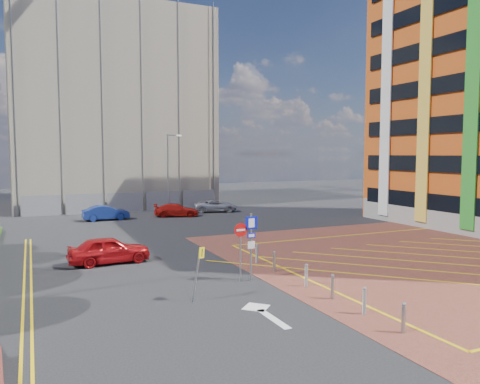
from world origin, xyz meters
TOP-DOWN VIEW (x-y plane):
  - ground at (0.00, 0.00)m, footprint 140.00×140.00m
  - forecourt at (14.00, 0.00)m, footprint 26.00×26.00m
  - lamp_back at (4.08, 28.00)m, footprint 1.53×0.16m
  - sign_cluster at (0.30, 0.98)m, footprint 1.17×0.12m
  - warning_sign at (-2.82, -1.01)m, footprint 0.63×0.39m
  - bollard_row at (2.30, -1.67)m, footprint 0.14×11.14m
  - construction_building at (0.00, 40.00)m, footprint 21.20×19.20m
  - construction_fence at (1.00, 30.00)m, footprint 21.60×0.06m
  - car_red_left at (-5.07, 7.33)m, footprint 4.45×2.00m
  - car_blue_back at (-2.76, 24.52)m, footprint 4.12×1.55m
  - car_red_back at (3.77, 24.35)m, footprint 4.54×2.89m
  - car_silver_back at (8.49, 26.15)m, footprint 4.81×3.06m

SIDE VIEW (x-z plane):
  - ground at x=0.00m, z-range 0.00..0.00m
  - forecourt at x=14.00m, z-range 0.00..0.02m
  - bollard_row at x=2.30m, z-range 0.02..0.92m
  - car_red_back at x=3.77m, z-range 0.00..1.23m
  - car_silver_back at x=8.49m, z-range 0.00..1.24m
  - car_blue_back at x=-2.76m, z-range 0.00..1.34m
  - car_red_left at x=-5.07m, z-range 0.00..1.49m
  - construction_fence at x=1.00m, z-range 0.00..2.00m
  - warning_sign at x=-2.82m, z-range 0.30..2.55m
  - sign_cluster at x=0.30m, z-range 0.35..3.55m
  - lamp_back at x=4.08m, z-range 0.36..8.36m
  - construction_building at x=0.00m, z-range 0.00..22.00m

